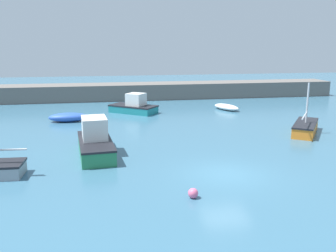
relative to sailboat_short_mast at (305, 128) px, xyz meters
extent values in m
cube|color=#38667F|center=(-8.80, -7.56, -0.56)|extent=(120.00, 120.00, 0.20)
cube|color=#66605B|center=(-8.80, 19.97, 0.48)|extent=(45.02, 3.84, 1.87)
cube|color=orange|center=(0.00, 0.01, -0.09)|extent=(3.78, 4.47, 0.74)
cube|color=black|center=(0.00, 0.01, 0.34)|extent=(3.85, 4.56, 0.12)
cylinder|color=silver|center=(0.00, 0.01, 1.84)|extent=(0.13, 0.13, 3.12)
cylinder|color=silver|center=(-0.84, -1.17, 1.18)|extent=(1.77, 2.42, 0.11)
cube|color=#287A4C|center=(-15.62, -2.89, -0.04)|extent=(2.38, 5.38, 0.84)
cube|color=black|center=(-15.62, -2.89, 0.44)|extent=(2.42, 5.49, 0.12)
cube|color=silver|center=(-15.66, -2.50, 1.11)|extent=(1.64, 2.16, 1.45)
cube|color=teal|center=(-12.15, 10.82, -0.13)|extent=(4.84, 4.42, 0.64)
cube|color=black|center=(-12.15, 10.82, 0.25)|extent=(4.93, 4.51, 0.12)
cube|color=silver|center=(-11.88, 10.61, 0.84)|extent=(2.15, 2.14, 1.30)
ellipsoid|color=#2D56B7|center=(-18.09, 7.62, -0.07)|extent=(3.37, 1.44, 0.77)
ellipsoid|color=white|center=(-2.60, 10.78, -0.17)|extent=(2.57, 3.49, 0.58)
sphere|color=#EA668C|center=(-11.28, -10.26, -0.23)|extent=(0.46, 0.46, 0.46)
camera|label=1|loc=(-15.09, -25.41, 6.35)|focal=40.00mm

